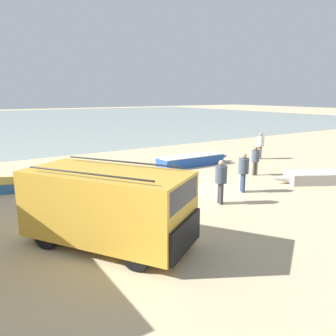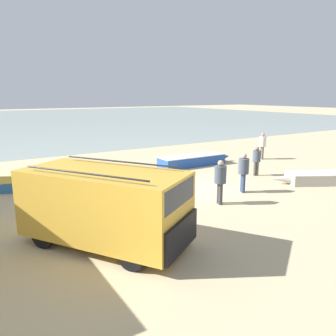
{
  "view_description": "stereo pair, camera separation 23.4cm",
  "coord_description": "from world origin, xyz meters",
  "views": [
    {
      "loc": [
        -9.26,
        -11.92,
        4.37
      ],
      "look_at": [
        -1.08,
        0.7,
        1.0
      ],
      "focal_mm": 35.0,
      "sensor_mm": 36.0,
      "label": 1
    },
    {
      "loc": [
        -9.06,
        -12.04,
        4.37
      ],
      "look_at": [
        -1.08,
        0.7,
        1.0
      ],
      "focal_mm": 35.0,
      "sensor_mm": 36.0,
      "label": 2
    }
  ],
  "objects": [
    {
      "name": "fishing_rowboat_1",
      "position": [
        3.17,
        4.33,
        0.32
      ],
      "size": [
        5.3,
        1.43,
        0.64
      ],
      "rotation": [
        0.0,
        0.0,
        6.27
      ],
      "color": "#234CA3",
      "rests_on": "ground_plane"
    },
    {
      "name": "fisherman_0",
      "position": [
        1.5,
        -1.63,
        1.08
      ],
      "size": [
        0.47,
        0.47,
        1.8
      ],
      "rotation": [
        0.0,
        0.0,
        5.82
      ],
      "color": "navy",
      "rests_on": "ground_plane"
    },
    {
      "name": "sea_water",
      "position": [
        0.0,
        52.0,
        0.0
      ],
      "size": [
        120.0,
        80.0,
        0.01
      ],
      "primitive_type": "cube",
      "color": "#99A89E",
      "rests_on": "ground_plane"
    },
    {
      "name": "fishing_rowboat_2",
      "position": [
        6.17,
        -2.74,
        0.28
      ],
      "size": [
        4.84,
        3.19,
        0.56
      ],
      "rotation": [
        0.0,
        0.0,
        2.64
      ],
      "color": "#ADA89E",
      "rests_on": "ground_plane"
    },
    {
      "name": "fishing_rowboat_0",
      "position": [
        -7.69,
        4.58,
        0.25
      ],
      "size": [
        4.66,
        2.45,
        0.49
      ],
      "rotation": [
        0.0,
        0.0,
        6.01
      ],
      "color": "#2D66AD",
      "rests_on": "ground_plane"
    },
    {
      "name": "ground_plane",
      "position": [
        0.0,
        0.0,
        0.0
      ],
      "size": [
        200.0,
        200.0,
        0.0
      ],
      "primitive_type": "plane",
      "color": "tan"
    },
    {
      "name": "parked_van",
      "position": [
        -5.79,
        -3.36,
        1.24
      ],
      "size": [
        4.47,
        5.27,
        2.39
      ],
      "rotation": [
        0.0,
        0.0,
        5.29
      ],
      "color": "gold",
      "rests_on": "ground_plane"
    },
    {
      "name": "fisherman_1",
      "position": [
        8.32,
        3.43,
        1.09
      ],
      "size": [
        0.48,
        0.48,
        1.82
      ],
      "rotation": [
        0.0,
        0.0,
        5.82
      ],
      "color": "#5B564C",
      "rests_on": "ground_plane"
    },
    {
      "name": "fisherman_2",
      "position": [
        4.41,
        0.3,
        0.96
      ],
      "size": [
        0.42,
        0.42,
        1.61
      ],
      "rotation": [
        0.0,
        0.0,
        4.38
      ],
      "color": "#5B564C",
      "rests_on": "ground_plane"
    },
    {
      "name": "fisherman_3",
      "position": [
        -0.49,
        -2.33,
        1.09
      ],
      "size": [
        0.48,
        0.48,
        1.82
      ],
      "rotation": [
        0.0,
        0.0,
        5.97
      ],
      "color": "#38383D",
      "rests_on": "ground_plane"
    }
  ]
}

